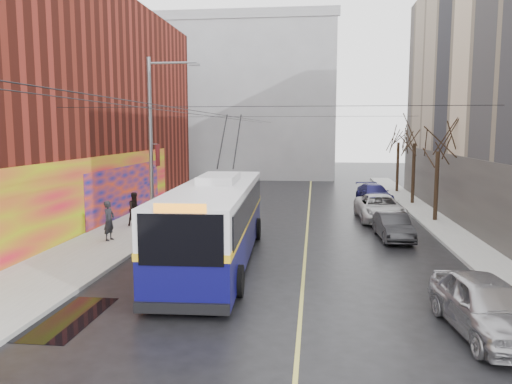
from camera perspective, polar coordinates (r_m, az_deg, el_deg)
ground at (r=15.34m, az=-0.69°, el=-13.78°), size 140.00×140.00×0.00m
sidewalk_left at (r=28.51m, az=-13.67°, el=-3.97°), size 4.00×60.00×0.15m
sidewalk_right at (r=27.69m, az=21.60°, el=-4.60°), size 2.00×60.00×0.15m
lane_line at (r=28.73m, az=5.90°, el=-3.86°), size 0.12×50.00×0.01m
building_left at (r=33.40m, az=-25.93°, el=9.05°), size 12.11×36.00×14.00m
building_far at (r=59.81m, az=-0.85°, el=10.56°), size 20.50×12.10×18.00m
streetlight_pole at (r=25.49m, az=-11.61°, el=5.60°), size 2.65×0.60×9.00m
catenary_wires at (r=29.31m, az=-1.92°, el=8.66°), size 18.00×60.00×0.22m
tree_near at (r=31.04m, az=20.14°, el=5.80°), size 3.20×3.20×6.40m
tree_mid at (r=37.88m, az=17.71°, el=6.49°), size 3.20×3.20×6.68m
tree_far at (r=44.78m, az=16.00°, el=6.46°), size 3.20×3.20×6.57m
puddle at (r=16.22m, az=-22.26°, el=-13.12°), size 2.62×3.64×0.01m
pigeons_flying at (r=25.23m, az=-3.58°, el=11.29°), size 4.72×3.42×0.32m
trolleybus at (r=20.69m, az=-4.62°, el=-3.26°), size 3.55×13.36×6.28m
parked_car_a at (r=15.02m, az=24.80°, el=-11.70°), size 2.37×4.83×1.59m
parked_car_b at (r=25.86m, az=15.41°, el=-3.83°), size 1.66×4.11×1.33m
parked_car_c at (r=31.01m, az=13.96°, el=-1.78°), size 2.81×5.67×1.54m
parked_car_d at (r=38.50m, az=13.35°, el=-0.17°), size 2.71×5.02×1.38m
following_car at (r=36.06m, az=-2.14°, el=-0.34°), size 1.96×4.59×1.55m
pedestrian_a at (r=25.07m, az=-16.45°, el=-3.16°), size 0.57×0.77×1.93m
pedestrian_b at (r=28.50m, az=-13.62°, el=-1.91°), size 1.15×1.14×1.87m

